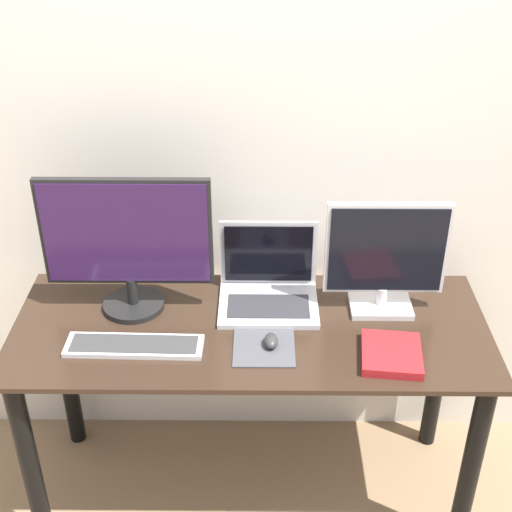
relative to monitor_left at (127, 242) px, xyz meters
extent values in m
cube|color=silver|center=(0.40, 0.27, 0.22)|extent=(7.00, 0.05, 2.50)
cube|color=#332319|center=(0.40, -0.11, -0.26)|extent=(1.57, 0.62, 0.02)
cylinder|color=black|center=(-0.32, -0.36, -0.65)|extent=(0.06, 0.06, 0.75)
cylinder|color=black|center=(1.12, -0.36, -0.65)|extent=(0.06, 0.06, 0.75)
cylinder|color=black|center=(-0.32, 0.14, -0.65)|extent=(0.06, 0.06, 0.75)
cylinder|color=black|center=(1.12, 0.14, -0.65)|extent=(0.06, 0.06, 0.75)
cylinder|color=black|center=(0.00, 0.00, -0.25)|extent=(0.21, 0.21, 0.02)
cylinder|color=black|center=(0.00, 0.00, -0.19)|extent=(0.04, 0.04, 0.10)
cube|color=black|center=(0.00, 0.00, 0.04)|extent=(0.56, 0.02, 0.38)
cube|color=#331947|center=(0.00, -0.01, 0.04)|extent=(0.53, 0.01, 0.35)
cube|color=silver|center=(0.84, 0.00, -0.25)|extent=(0.21, 0.15, 0.02)
cylinder|color=silver|center=(0.84, 0.00, -0.20)|extent=(0.04, 0.04, 0.06)
cube|color=silver|center=(0.84, 0.00, -0.02)|extent=(0.40, 0.02, 0.33)
cube|color=black|center=(0.84, -0.01, -0.02)|extent=(0.38, 0.01, 0.30)
cube|color=silver|center=(0.46, 0.00, -0.25)|extent=(0.34, 0.25, 0.02)
cube|color=#2D2D33|center=(0.46, -0.02, -0.24)|extent=(0.28, 0.14, 0.00)
cube|color=silver|center=(0.46, 0.13, -0.11)|extent=(0.34, 0.01, 0.25)
cube|color=black|center=(0.46, 0.12, -0.11)|extent=(0.30, 0.00, 0.22)
cube|color=silver|center=(0.04, -0.22, -0.25)|extent=(0.44, 0.12, 0.02)
cube|color=#383838|center=(0.04, -0.22, -0.24)|extent=(0.40, 0.10, 0.00)
cube|color=#47474C|center=(0.45, -0.21, -0.25)|extent=(0.19, 0.21, 0.00)
ellipsoid|color=#333333|center=(0.47, -0.21, -0.23)|extent=(0.04, 0.07, 0.04)
cube|color=red|center=(0.84, -0.27, -0.24)|extent=(0.20, 0.22, 0.03)
cube|color=white|center=(0.84, -0.27, -0.24)|extent=(0.20, 0.21, 0.02)
camera|label=1|loc=(0.44, -1.99, 1.16)|focal=50.00mm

